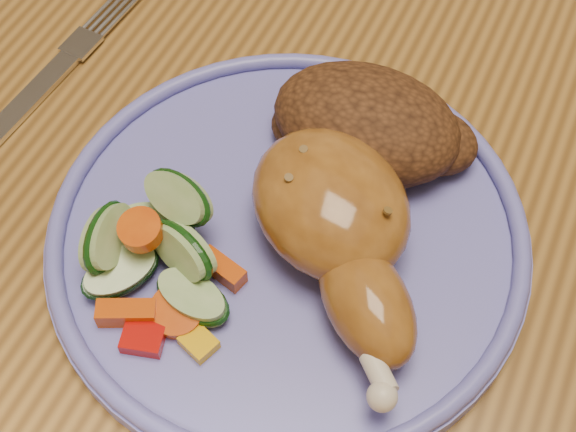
% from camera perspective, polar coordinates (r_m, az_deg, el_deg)
% --- Properties ---
extents(dining_table, '(0.90, 1.40, 0.75)m').
position_cam_1_polar(dining_table, '(0.55, 9.09, -2.66)').
color(dining_table, brown).
rests_on(dining_table, ground).
extents(plate, '(0.27, 0.27, 0.01)m').
position_cam_1_polar(plate, '(0.45, 0.00, -1.49)').
color(plate, '#605FB8').
rests_on(plate, dining_table).
extents(plate_rim, '(0.26, 0.26, 0.01)m').
position_cam_1_polar(plate_rim, '(0.44, 0.00, -0.73)').
color(plate_rim, '#605FB8').
rests_on(plate_rim, plate).
extents(chicken_leg, '(0.14, 0.15, 0.05)m').
position_cam_1_polar(chicken_leg, '(0.41, 3.64, -0.72)').
color(chicken_leg, '#955B1F').
rests_on(chicken_leg, plate).
extents(rice_pilaf, '(0.12, 0.08, 0.05)m').
position_cam_1_polar(rice_pilaf, '(0.46, 5.88, 6.41)').
color(rice_pilaf, '#4C2913').
rests_on(rice_pilaf, plate).
extents(vegetable_pile, '(0.10, 0.10, 0.05)m').
position_cam_1_polar(vegetable_pile, '(0.42, -9.27, -2.69)').
color(vegetable_pile, '#A50A05').
rests_on(vegetable_pile, plate).
extents(fork, '(0.03, 0.17, 0.00)m').
position_cam_1_polar(fork, '(0.54, -17.27, 8.69)').
color(fork, silver).
rests_on(fork, dining_table).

